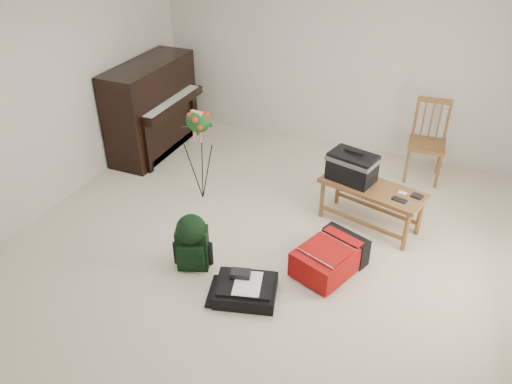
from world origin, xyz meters
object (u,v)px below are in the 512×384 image
at_px(piano, 153,110).
at_px(green_backpack, 192,240).
at_px(flower_stand, 200,156).
at_px(bench, 357,175).
at_px(red_suitcase, 331,255).
at_px(black_duffel, 246,289).
at_px(dining_chair, 427,142).

bearing_deg(piano, green_backpack, -49.67).
distance_m(piano, flower_stand, 1.49).
xyz_separation_m(bench, green_backpack, (-1.26, -1.37, -0.27)).
distance_m(red_suitcase, green_backpack, 1.36).
relative_size(black_duffel, green_backpack, 1.09).
height_order(bench, dining_chair, dining_chair).
xyz_separation_m(piano, flower_stand, (1.21, -0.88, -0.04)).
relative_size(red_suitcase, flower_stand, 0.72).
distance_m(dining_chair, green_backpack, 3.28).
relative_size(green_backpack, flower_stand, 0.52).
xyz_separation_m(red_suitcase, flower_stand, (-1.77, 0.64, 0.41)).
relative_size(piano, bench, 1.27).
xyz_separation_m(dining_chair, black_duffel, (-1.20, -2.88, -0.41)).
relative_size(bench, green_backpack, 1.97).
xyz_separation_m(bench, dining_chair, (0.58, 1.34, -0.11)).
xyz_separation_m(dining_chair, red_suitcase, (-0.59, -2.19, -0.34)).
height_order(green_backpack, flower_stand, flower_stand).
relative_size(black_duffel, flower_stand, 0.56).
bearing_deg(flower_stand, black_duffel, -38.71).
height_order(piano, green_backpack, piano).
bearing_deg(black_duffel, flower_stand, 116.00).
xyz_separation_m(piano, green_backpack, (1.73, -2.03, -0.27)).
height_order(red_suitcase, black_duffel, red_suitcase).
distance_m(piano, bench, 3.06).
bearing_deg(bench, black_duffel, -96.76).
xyz_separation_m(bench, black_duffel, (-0.62, -1.54, -0.52)).
relative_size(red_suitcase, green_backpack, 1.39).
bearing_deg(green_backpack, black_duffel, -36.07).
height_order(piano, red_suitcase, piano).
distance_m(red_suitcase, black_duffel, 0.92).
bearing_deg(green_backpack, red_suitcase, 1.85).
bearing_deg(dining_chair, black_duffel, -116.17).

